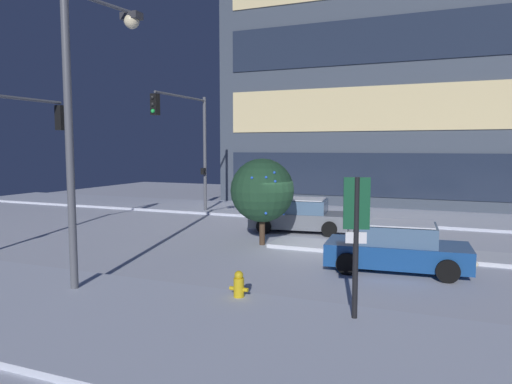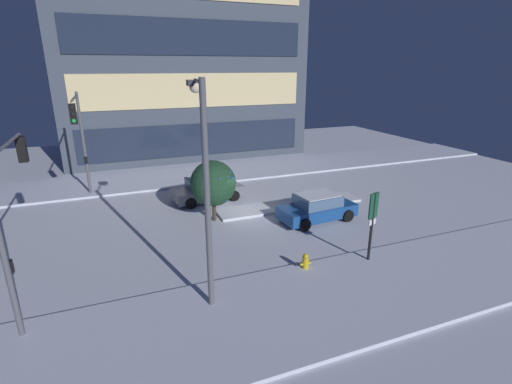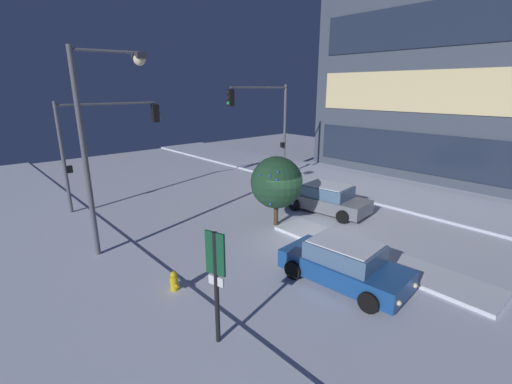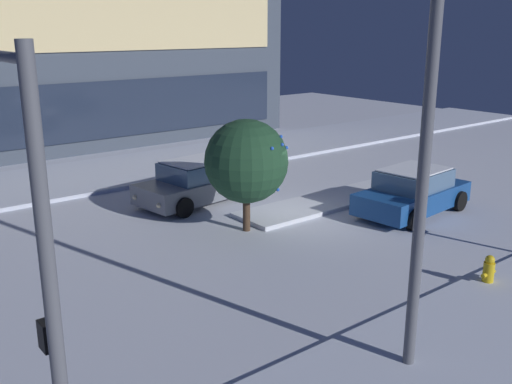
{
  "view_description": "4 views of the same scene",
  "coord_description": "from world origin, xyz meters",
  "px_view_note": "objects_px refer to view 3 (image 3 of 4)",
  "views": [
    {
      "loc": [
        5.05,
        -17.01,
        3.79
      ],
      "look_at": [
        -1.92,
        -0.22,
        2.06
      ],
      "focal_mm": 33.43,
      "sensor_mm": 36.0,
      "label": 1
    },
    {
      "loc": [
        -6.6,
        -18.76,
        8.05
      ],
      "look_at": [
        0.72,
        -0.17,
        1.36
      ],
      "focal_mm": 26.44,
      "sensor_mm": 36.0,
      "label": 2
    },
    {
      "loc": [
        9.47,
        -11.35,
        6.38
      ],
      "look_at": [
        -1.88,
        -1.24,
        1.84
      ],
      "focal_mm": 24.6,
      "sensor_mm": 36.0,
      "label": 3
    },
    {
      "loc": [
        -11.7,
        -13.14,
        5.88
      ],
      "look_at": [
        -2.53,
        -1.59,
        1.67
      ],
      "focal_mm": 40.83,
      "sensor_mm": 36.0,
      "label": 4
    }
  ],
  "objects_px": {
    "traffic_light_corner_far_left": "(265,116)",
    "traffic_light_corner_near_left": "(105,134)",
    "fire_hydrant": "(174,283)",
    "parking_info_sign": "(216,275)",
    "car_near": "(344,264)",
    "car_far": "(327,199)",
    "decorated_tree_median": "(277,183)",
    "street_lamp_arched": "(101,127)"
  },
  "relations": [
    {
      "from": "street_lamp_arched",
      "to": "parking_info_sign",
      "type": "height_order",
      "value": "street_lamp_arched"
    },
    {
      "from": "car_far",
      "to": "decorated_tree_median",
      "type": "height_order",
      "value": "decorated_tree_median"
    },
    {
      "from": "traffic_light_corner_far_left",
      "to": "parking_info_sign",
      "type": "height_order",
      "value": "traffic_light_corner_far_left"
    },
    {
      "from": "traffic_light_corner_far_left",
      "to": "decorated_tree_median",
      "type": "distance_m",
      "value": 8.63
    },
    {
      "from": "car_near",
      "to": "traffic_light_corner_far_left",
      "type": "distance_m",
      "value": 14.26
    },
    {
      "from": "car_far",
      "to": "traffic_light_corner_near_left",
      "type": "distance_m",
      "value": 12.29
    },
    {
      "from": "car_near",
      "to": "fire_hydrant",
      "type": "height_order",
      "value": "car_near"
    },
    {
      "from": "car_far",
      "to": "street_lamp_arched",
      "type": "height_order",
      "value": "street_lamp_arched"
    },
    {
      "from": "car_far",
      "to": "traffic_light_corner_near_left",
      "type": "xyz_separation_m",
      "value": [
        -8.58,
        -8.15,
        3.32
      ]
    },
    {
      "from": "traffic_light_corner_far_left",
      "to": "fire_hydrant",
      "type": "relative_size",
      "value": 8.34
    },
    {
      "from": "parking_info_sign",
      "to": "decorated_tree_median",
      "type": "distance_m",
      "value": 8.52
    },
    {
      "from": "car_far",
      "to": "fire_hydrant",
      "type": "distance_m",
      "value": 10.09
    },
    {
      "from": "traffic_light_corner_far_left",
      "to": "fire_hydrant",
      "type": "bearing_deg",
      "value": 35.44
    },
    {
      "from": "traffic_light_corner_far_left",
      "to": "parking_info_sign",
      "type": "xyz_separation_m",
      "value": [
        11.32,
        -12.21,
        -2.51
      ]
    },
    {
      "from": "car_far",
      "to": "parking_info_sign",
      "type": "height_order",
      "value": "parking_info_sign"
    },
    {
      "from": "traffic_light_corner_near_left",
      "to": "fire_hydrant",
      "type": "relative_size",
      "value": 7.3
    },
    {
      "from": "traffic_light_corner_near_left",
      "to": "traffic_light_corner_far_left",
      "type": "bearing_deg",
      "value": -9.57
    },
    {
      "from": "fire_hydrant",
      "to": "parking_info_sign",
      "type": "distance_m",
      "value": 3.34
    },
    {
      "from": "car_near",
      "to": "decorated_tree_median",
      "type": "height_order",
      "value": "decorated_tree_median"
    },
    {
      "from": "fire_hydrant",
      "to": "decorated_tree_median",
      "type": "bearing_deg",
      "value": 107.09
    },
    {
      "from": "traffic_light_corner_near_left",
      "to": "fire_hydrant",
      "type": "xyz_separation_m",
      "value": [
        10.14,
        -1.81,
        -3.65
      ]
    },
    {
      "from": "street_lamp_arched",
      "to": "decorated_tree_median",
      "type": "bearing_deg",
      "value": -9.22
    },
    {
      "from": "street_lamp_arched",
      "to": "fire_hydrant",
      "type": "bearing_deg",
      "value": -78.07
    },
    {
      "from": "decorated_tree_median",
      "to": "fire_hydrant",
      "type": "bearing_deg",
      "value": -72.91
    },
    {
      "from": "traffic_light_corner_near_left",
      "to": "decorated_tree_median",
      "type": "bearing_deg",
      "value": -59.39
    },
    {
      "from": "car_near",
      "to": "fire_hydrant",
      "type": "relative_size",
      "value": 5.62
    },
    {
      "from": "traffic_light_corner_near_left",
      "to": "car_near",
      "type": "bearing_deg",
      "value": -78.24
    },
    {
      "from": "car_far",
      "to": "street_lamp_arched",
      "type": "bearing_deg",
      "value": 68.36
    },
    {
      "from": "car_far",
      "to": "parking_info_sign",
      "type": "xyz_separation_m",
      "value": [
        4.43,
        -10.31,
        1.31
      ]
    },
    {
      "from": "fire_hydrant",
      "to": "parking_info_sign",
      "type": "height_order",
      "value": "parking_info_sign"
    },
    {
      "from": "car_far",
      "to": "traffic_light_corner_near_left",
      "type": "height_order",
      "value": "traffic_light_corner_near_left"
    },
    {
      "from": "car_near",
      "to": "car_far",
      "type": "xyz_separation_m",
      "value": [
        -4.77,
        5.37,
        0.0
      ]
    },
    {
      "from": "traffic_light_corner_near_left",
      "to": "parking_info_sign",
      "type": "distance_m",
      "value": 13.35
    },
    {
      "from": "decorated_tree_median",
      "to": "street_lamp_arched",
      "type": "bearing_deg",
      "value": -107.0
    },
    {
      "from": "car_near",
      "to": "fire_hydrant",
      "type": "bearing_deg",
      "value": -130.1
    },
    {
      "from": "traffic_light_corner_near_left",
      "to": "street_lamp_arched",
      "type": "bearing_deg",
      "value": -109.45
    },
    {
      "from": "traffic_light_corner_far_left",
      "to": "street_lamp_arched",
      "type": "distance_m",
      "value": 12.91
    },
    {
      "from": "street_lamp_arched",
      "to": "fire_hydrant",
      "type": "distance_m",
      "value": 6.24
    },
    {
      "from": "car_near",
      "to": "decorated_tree_median",
      "type": "bearing_deg",
      "value": 153.94
    },
    {
      "from": "traffic_light_corner_far_left",
      "to": "parking_info_sign",
      "type": "distance_m",
      "value": 16.84
    },
    {
      "from": "car_near",
      "to": "car_far",
      "type": "distance_m",
      "value": 7.18
    },
    {
      "from": "traffic_light_corner_far_left",
      "to": "traffic_light_corner_near_left",
      "type": "xyz_separation_m",
      "value": [
        -1.69,
        -10.05,
        -0.51
      ]
    }
  ]
}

